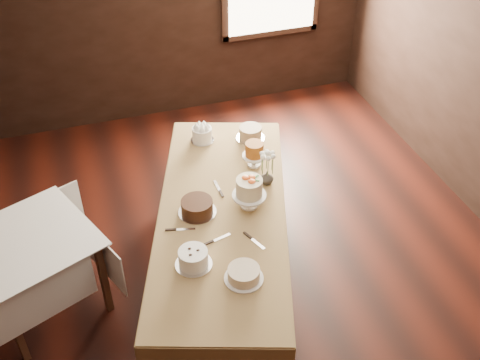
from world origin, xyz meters
The scene contains 18 objects.
floor centered at (0.00, 0.00, 0.00)m, with size 5.00×6.00×0.01m, color black.
wall_back centered at (0.00, 3.00, 1.40)m, with size 5.00×0.02×2.80m, color black.
display_table centered at (-0.22, 0.01, 0.76)m, with size 1.83×2.85×0.82m.
side_table centered at (-1.75, 0.19, 0.70)m, with size 1.24×1.24×0.80m.
cake_meringue centered at (-0.11, 1.04, 0.89)m, with size 0.26×0.26×0.14m.
cake_speckled centered at (0.34, 0.93, 0.89)m, with size 0.27×0.27×0.13m.
cake_caramel centered at (0.24, 0.52, 0.93)m, with size 0.22×0.22×0.25m.
cake_chocolate centered at (-0.42, 0.05, 0.88)m, with size 0.36×0.36×0.12m.
cake_flowers centered at (0.01, 0.00, 0.95)m, with size 0.31×0.31×0.29m.
cake_swirl centered at (-0.59, -0.51, 0.89)m, with size 0.28×0.28×0.14m.
cake_cream centered at (-0.28, -0.75, 0.87)m, with size 0.32×0.32×0.10m.
cake_server_a centered at (-0.31, -0.29, 0.83)m, with size 0.24×0.03×0.01m, color silver.
cake_server_b centered at (-0.07, -0.45, 0.83)m, with size 0.24×0.03×0.01m, color silver.
cake_server_c centered at (-0.17, 0.33, 0.83)m, with size 0.24×0.03×0.01m, color silver.
cake_server_d centered at (0.12, 0.25, 0.83)m, with size 0.24×0.03×0.01m, color silver.
cake_server_e centered at (-0.56, -0.12, 0.83)m, with size 0.24×0.03×0.01m, color silver.
flower_vase centered at (0.26, 0.24, 0.88)m, with size 0.12×0.12×0.12m, color #2D2823.
flower_bouquet centered at (0.26, 0.24, 1.07)m, with size 0.14×0.14×0.20m, color white, non-canonical shape.
Camera 1 is at (-1.20, -3.46, 4.01)m, focal length 43.67 mm.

